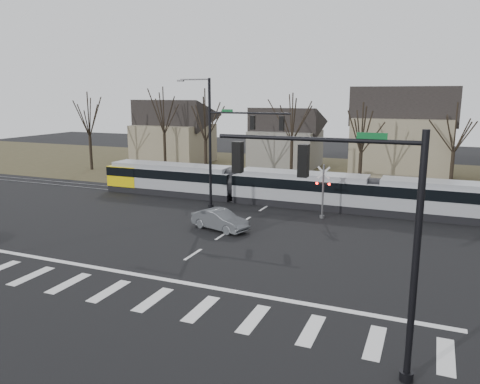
% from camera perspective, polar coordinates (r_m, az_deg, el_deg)
% --- Properties ---
extents(ground, '(140.00, 140.00, 0.00)m').
position_cam_1_polar(ground, '(25.46, -7.89, -8.94)').
color(ground, black).
extents(grass_verge, '(140.00, 28.00, 0.01)m').
position_cam_1_polar(grass_verge, '(54.59, 9.31, 2.22)').
color(grass_verge, '#38331E').
rests_on(grass_verge, ground).
extents(crosswalk, '(27.00, 2.60, 0.01)m').
position_cam_1_polar(crosswalk, '(22.37, -13.18, -12.15)').
color(crosswalk, silver).
rests_on(crosswalk, ground).
extents(stop_line, '(28.00, 0.35, 0.01)m').
position_cam_1_polar(stop_line, '(24.03, -10.09, -10.29)').
color(stop_line, silver).
rests_on(stop_line, ground).
extents(lane_dashes, '(0.18, 30.00, 0.01)m').
position_cam_1_polar(lane_dashes, '(39.47, 3.90, -1.33)').
color(lane_dashes, silver).
rests_on(lane_dashes, ground).
extents(rail_pair, '(90.00, 1.52, 0.06)m').
position_cam_1_polar(rail_pair, '(39.28, 3.81, -1.36)').
color(rail_pair, '#59595E').
rests_on(rail_pair, ground).
extents(tram, '(36.46, 2.71, 2.76)m').
position_cam_1_polar(tram, '(38.47, 7.34, 0.54)').
color(tram, gray).
rests_on(tram, ground).
extents(sedan, '(3.78, 4.96, 1.37)m').
position_cam_1_polar(sedan, '(31.58, -2.46, -3.41)').
color(sedan, '#525559').
rests_on(sedan, ground).
extents(signal_pole_near_right, '(6.72, 0.44, 8.00)m').
position_cam_1_polar(signal_pole_near_right, '(15.09, 13.78, -3.17)').
color(signal_pole_near_right, black).
rests_on(signal_pole_near_right, ground).
extents(signal_pole_far, '(9.28, 0.44, 10.20)m').
position_cam_1_polar(signal_pole_far, '(36.19, -1.40, 6.63)').
color(signal_pole_far, black).
rests_on(signal_pole_far, ground).
extents(rail_crossing_signal, '(1.08, 0.36, 4.00)m').
position_cam_1_polar(rail_crossing_signal, '(34.74, 10.07, -0.13)').
color(rail_crossing_signal, '#59595B').
rests_on(rail_crossing_signal, ground).
extents(tree_row, '(59.20, 7.20, 10.00)m').
position_cam_1_polar(tree_row, '(47.72, 10.17, 6.87)').
color(tree_row, black).
rests_on(tree_row, ground).
extents(house_a, '(9.72, 8.64, 8.60)m').
position_cam_1_polar(house_a, '(63.43, -8.12, 7.64)').
color(house_a, '#7F755C').
rests_on(house_a, ground).
extents(house_b, '(8.64, 7.56, 7.65)m').
position_cam_1_polar(house_b, '(59.22, 5.60, 6.93)').
color(house_b, slate).
rests_on(house_b, ground).
extents(house_c, '(10.80, 8.64, 10.10)m').
position_cam_1_polar(house_c, '(53.67, 19.21, 7.18)').
color(house_c, '#7F755C').
rests_on(house_c, ground).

